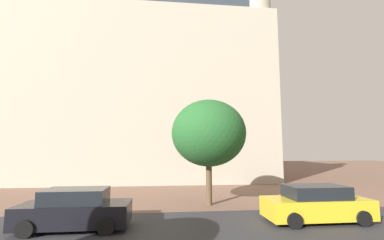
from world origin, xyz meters
The scene contains 5 objects.
ground_plane centered at (0.00, 10.00, 0.00)m, with size 120.00×120.00×0.00m, color brown.
landmark_building centered at (-3.55, 30.77, 10.37)m, with size 26.94×16.06×38.73m.
car_yellow centered at (5.46, 10.91, 0.75)m, with size 4.57×2.00×1.57m.
car_black centered at (-4.86, 10.91, 0.76)m, with size 4.32×1.99×1.59m.
tree_curb_far centered at (1.31, 14.85, 4.15)m, with size 4.40×4.40×6.14m.
Camera 1 is at (-1.32, -0.22, 3.17)m, focal length 24.04 mm.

